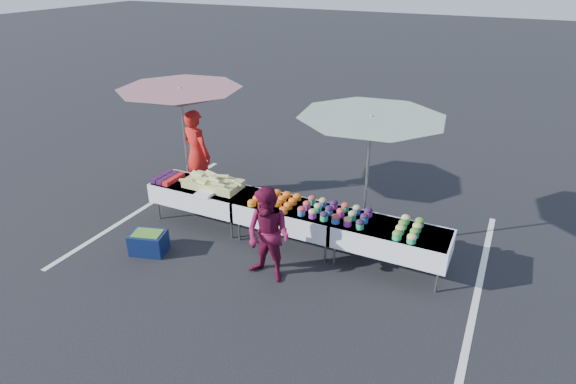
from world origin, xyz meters
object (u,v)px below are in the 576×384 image
at_px(customer, 268,235).
at_px(umbrella_left, 181,99).
at_px(table_right, 391,238).
at_px(umbrella_right, 371,129).
at_px(table_center, 288,214).
at_px(vendor, 197,155).
at_px(storage_bin, 149,242).
at_px(table_left, 201,194).

xyz_separation_m(customer, umbrella_left, (-2.68, 1.60, 1.41)).
height_order(customer, umbrella_left, umbrella_left).
relative_size(table_right, customer, 1.21).
relative_size(table_right, umbrella_right, 0.65).
xyz_separation_m(table_center, umbrella_left, (-2.50, 0.55, 1.60)).
relative_size(vendor, customer, 1.23).
height_order(customer, storage_bin, customer).
distance_m(table_left, storage_bin, 1.38).
height_order(table_center, umbrella_left, umbrella_left).
relative_size(table_left, umbrella_left, 0.66).
distance_m(table_center, customer, 1.08).
bearing_deg(umbrella_left, umbrella_right, -1.90).
xyz_separation_m(table_left, umbrella_left, (-0.70, 0.55, 1.60)).
height_order(table_left, table_center, same).
distance_m(table_right, umbrella_left, 4.62).
distance_m(table_right, vendor, 4.37).
height_order(table_right, customer, customer).
relative_size(table_left, table_center, 1.00).
relative_size(table_left, vendor, 0.99).
distance_m(table_center, vendor, 2.64).
bearing_deg(table_left, storage_bin, -99.11).
relative_size(table_center, table_right, 1.00).
bearing_deg(table_center, storage_bin, -146.97).
bearing_deg(umbrella_left, customer, -30.82).
relative_size(table_left, customer, 1.21).
bearing_deg(table_right, storage_bin, -161.07).
bearing_deg(umbrella_right, table_right, -36.11).
distance_m(vendor, umbrella_left, 1.27).
bearing_deg(umbrella_right, umbrella_left, 178.10).
distance_m(table_left, table_center, 1.80).
bearing_deg(table_left, umbrella_right, 7.96).
height_order(umbrella_left, storage_bin, umbrella_left).
relative_size(table_left, umbrella_right, 0.65).
bearing_deg(vendor, umbrella_right, -175.90).
bearing_deg(umbrella_left, storage_bin, -75.16).
xyz_separation_m(table_center, storage_bin, (-2.01, -1.31, -0.39)).
height_order(table_center, customer, customer).
bearing_deg(table_left, vendor, 128.62).
bearing_deg(table_right, table_center, 180.00).
distance_m(umbrella_left, umbrella_right, 3.72).
bearing_deg(table_right, umbrella_right, 143.89).
height_order(table_left, umbrella_left, umbrella_left).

